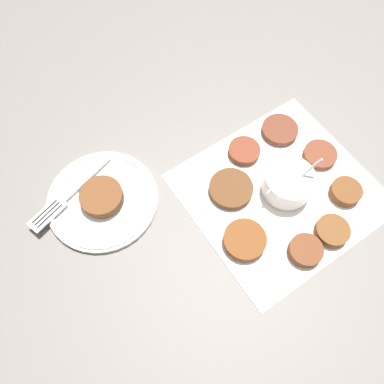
{
  "coord_description": "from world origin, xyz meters",
  "views": [
    {
      "loc": [
        0.31,
        0.17,
        0.66
      ],
      "look_at": [
        0.14,
        -0.09,
        0.02
      ],
      "focal_mm": 35.0,
      "sensor_mm": 36.0,
      "label": 1
    }
  ],
  "objects_px": {
    "serving_plate": "(102,199)",
    "fork": "(63,199)",
    "sauce_bowl": "(288,184)",
    "fritter_on_plate": "(101,196)"
  },
  "relations": [
    {
      "from": "sauce_bowl",
      "to": "fork",
      "type": "bearing_deg",
      "value": -28.07
    },
    {
      "from": "serving_plate",
      "to": "fork",
      "type": "height_order",
      "value": "fork"
    },
    {
      "from": "fork",
      "to": "sauce_bowl",
      "type": "bearing_deg",
      "value": 151.93
    },
    {
      "from": "serving_plate",
      "to": "fritter_on_plate",
      "type": "height_order",
      "value": "fritter_on_plate"
    },
    {
      "from": "fritter_on_plate",
      "to": "sauce_bowl",
      "type": "bearing_deg",
      "value": 152.34
    },
    {
      "from": "sauce_bowl",
      "to": "fritter_on_plate",
      "type": "bearing_deg",
      "value": -27.66
    },
    {
      "from": "serving_plate",
      "to": "fritter_on_plate",
      "type": "distance_m",
      "value": 0.02
    },
    {
      "from": "fork",
      "to": "fritter_on_plate",
      "type": "bearing_deg",
      "value": 149.97
    },
    {
      "from": "sauce_bowl",
      "to": "fritter_on_plate",
      "type": "xyz_separation_m",
      "value": [
        0.31,
        -0.16,
        -0.0
      ]
    },
    {
      "from": "sauce_bowl",
      "to": "fritter_on_plate",
      "type": "distance_m",
      "value": 0.35
    }
  ]
}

